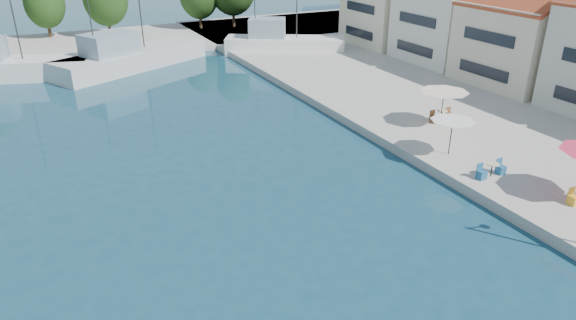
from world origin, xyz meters
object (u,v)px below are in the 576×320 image
trawler_02 (3,68)px  trawler_03 (129,58)px  trawler_04 (282,44)px  umbrella_white (452,125)px  umbrella_cream (444,95)px

trawler_02 → trawler_03: (10.93, -1.35, -0.00)m
trawler_02 → trawler_04: same height
trawler_02 → umbrella_white: (23.39, -32.20, 1.38)m
trawler_03 → umbrella_white: trawler_03 is taller
umbrella_white → umbrella_cream: 4.88m
umbrella_cream → trawler_04: bearing=88.1°
trawler_02 → umbrella_cream: (26.25, -28.26, 1.63)m
trawler_04 → umbrella_white: size_ratio=4.96×
trawler_03 → umbrella_cream: trawler_03 is taller
trawler_02 → trawler_03: size_ratio=0.92×
umbrella_white → trawler_02: bearing=126.0°
trawler_02 → trawler_03: 11.02m
trawler_04 → umbrella_cream: 26.12m
trawler_03 → umbrella_white: bearing=-95.4°
trawler_03 → trawler_04: 16.19m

